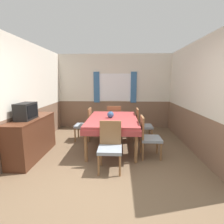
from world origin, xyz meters
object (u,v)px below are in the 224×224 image
at_px(chair_left_far, 85,123).
at_px(chair_right_near, 148,136).
at_px(vase, 111,115).
at_px(chair_head_near, 110,145).
at_px(tv, 26,111).
at_px(chair_right_far, 142,124).
at_px(dining_table, 113,122).
at_px(chair_head_window, 114,119).
at_px(sideboard, 32,137).

bearing_deg(chair_left_far, chair_right_near, -123.89).
bearing_deg(vase, chair_left_far, 144.54).
height_order(chair_head_near, tv, tv).
height_order(chair_right_far, chair_left_far, same).
distance_m(dining_table, chair_right_near, 0.98).
distance_m(chair_right_far, chair_head_near, 1.83).
distance_m(chair_head_window, tv, 2.66).
relative_size(tv, vase, 2.97).
height_order(chair_right_far, chair_right_near, same).
height_order(chair_left_far, vase, vase).
relative_size(chair_head_window, chair_head_near, 1.00).
bearing_deg(vase, chair_right_near, -32.46).
relative_size(chair_left_far, tv, 1.88).
bearing_deg(dining_table, chair_right_near, -33.89).
distance_m(chair_right_far, chair_left_far, 1.59).
height_order(dining_table, chair_right_far, chair_right_far).
xyz_separation_m(chair_right_far, chair_right_near, (0.00, -1.07, 0.00)).
bearing_deg(tv, chair_left_far, 54.08).
bearing_deg(chair_left_far, chair_head_near, -154.26).
bearing_deg(chair_right_near, chair_left_far, -123.89).
height_order(chair_head_near, vase, vase).
xyz_separation_m(dining_table, chair_head_near, (0.00, -1.12, -0.18)).
bearing_deg(dining_table, vase, 174.91).
xyz_separation_m(chair_head_window, vase, (-0.05, -1.11, 0.36)).
height_order(chair_head_window, chair_head_near, same).
bearing_deg(vase, tv, -154.97).
relative_size(chair_right_near, tv, 1.88).
relative_size(chair_head_near, sideboard, 0.61).
relative_size(chair_left_far, sideboard, 0.61).
bearing_deg(chair_head_near, vase, -87.36).
bearing_deg(chair_right_far, sideboard, -65.31).
bearing_deg(chair_right_far, dining_table, -56.11).
bearing_deg(tv, chair_head_window, 47.36).
bearing_deg(tv, chair_head_near, -10.47).
relative_size(chair_head_near, vase, 5.60).
height_order(chair_right_near, vase, vase).
distance_m(chair_head_window, vase, 1.17).
xyz_separation_m(chair_left_far, sideboard, (-0.95, -1.17, -0.04)).
bearing_deg(tv, vase, 25.03).
bearing_deg(chair_right_far, tv, -62.55).
bearing_deg(tv, chair_right_far, 27.45).
bearing_deg(tv, sideboard, 87.36).
xyz_separation_m(chair_right_near, tv, (-2.55, -0.26, 0.57)).
bearing_deg(chair_right_far, chair_right_near, 0.00).
xyz_separation_m(chair_right_far, sideboard, (-2.55, -1.17, -0.04)).
height_order(chair_head_window, sideboard, chair_head_window).
distance_m(chair_head_near, sideboard, 1.82).
distance_m(chair_left_far, chair_right_near, 1.92).
xyz_separation_m(dining_table, tv, (-1.76, -0.79, 0.40)).
relative_size(chair_right_far, tv, 1.88).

